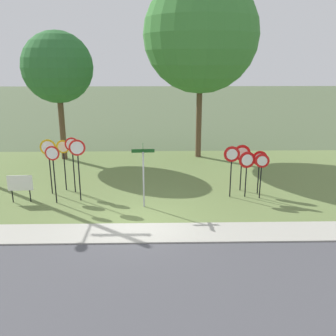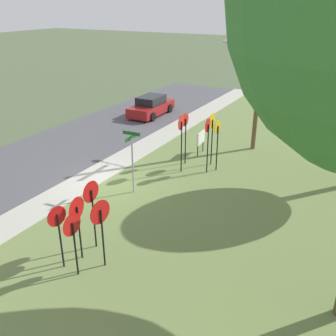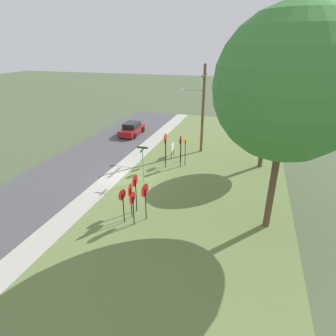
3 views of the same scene
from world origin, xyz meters
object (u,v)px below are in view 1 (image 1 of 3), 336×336
at_px(stop_sign_far_left, 72,153).
at_px(yield_sign_center, 260,162).
at_px(yield_sign_near_right, 262,166).
at_px(oak_tree_left, 58,68).
at_px(yield_sign_far_right, 242,157).
at_px(street_name_post, 143,170).
at_px(stop_sign_near_left, 49,154).
at_px(stop_sign_far_center, 64,155).
at_px(yield_sign_far_left, 247,164).
at_px(notice_board, 20,184).
at_px(stop_sign_far_right, 53,163).
at_px(oak_tree_right, 201,35).
at_px(yield_sign_near_left, 232,160).
at_px(stop_sign_near_right, 78,157).

bearing_deg(stop_sign_far_left, yield_sign_center, -5.77).
distance_m(stop_sign_far_left, yield_sign_near_right, 8.75).
bearing_deg(oak_tree_left, yield_sign_center, -32.23).
height_order(yield_sign_far_right, street_name_post, street_name_post).
bearing_deg(street_name_post, yield_sign_center, 13.03).
bearing_deg(stop_sign_near_left, yield_sign_center, -3.16).
distance_m(stop_sign_far_left, stop_sign_far_center, 0.59).
bearing_deg(yield_sign_far_left, stop_sign_far_center, 166.89).
xyz_separation_m(stop_sign_near_left, stop_sign_far_left, (1.04, 0.23, -0.01)).
bearing_deg(yield_sign_center, yield_sign_near_right, -93.48).
bearing_deg(yield_sign_far_left, stop_sign_far_left, 168.42).
bearing_deg(stop_sign_far_center, oak_tree_left, 108.34).
distance_m(yield_sign_center, notice_board, 10.90).
distance_m(stop_sign_near_left, stop_sign_far_right, 1.30).
bearing_deg(oak_tree_left, stop_sign_far_left, -72.15).
height_order(yield_sign_far_right, notice_board, yield_sign_far_right).
bearing_deg(oak_tree_left, notice_board, -90.32).
distance_m(yield_sign_far_right, yield_sign_center, 0.87).
height_order(street_name_post, oak_tree_right, oak_tree_right).
xyz_separation_m(stop_sign_far_center, oak_tree_left, (-1.56, 6.11, 3.90)).
distance_m(yield_sign_near_right, yield_sign_far_left, 0.66).
relative_size(notice_board, oak_tree_right, 0.11).
xyz_separation_m(yield_sign_near_left, notice_board, (-9.45, -0.43, -0.97)).
relative_size(yield_sign_near_left, yield_sign_center, 1.16).
height_order(stop_sign_far_center, notice_board, stop_sign_far_center).
bearing_deg(stop_sign_near_right, oak_tree_right, 44.40).
relative_size(stop_sign_near_right, yield_sign_far_left, 1.30).
height_order(yield_sign_center, oak_tree_right, oak_tree_right).
relative_size(yield_sign_far_right, street_name_post, 0.83).
bearing_deg(oak_tree_right, stop_sign_near_left, -137.65).
height_order(yield_sign_near_right, yield_sign_far_left, yield_sign_far_left).
xyz_separation_m(stop_sign_far_left, yield_sign_center, (8.74, -0.41, -0.38)).
relative_size(yield_sign_far_left, oak_tree_right, 0.20).
height_order(stop_sign_near_left, stop_sign_far_left, stop_sign_far_left).
relative_size(stop_sign_far_right, oak_tree_right, 0.23).
bearing_deg(yield_sign_near_right, oak_tree_right, 116.00).
relative_size(yield_sign_near_right, oak_tree_left, 0.27).
bearing_deg(stop_sign_far_right, oak_tree_right, 52.20).
relative_size(stop_sign_near_right, street_name_post, 1.03).
xyz_separation_m(yield_sign_near_right, yield_sign_far_left, (-0.63, 0.20, 0.05)).
xyz_separation_m(stop_sign_near_right, yield_sign_near_right, (8.18, 0.09, -0.49)).
bearing_deg(stop_sign_far_center, stop_sign_near_right, -51.08).
xyz_separation_m(notice_board, oak_tree_right, (8.73, 8.03, 6.76)).
distance_m(yield_sign_far_left, notice_board, 10.19).
bearing_deg(yield_sign_center, oak_tree_left, 150.36).
distance_m(stop_sign_near_left, yield_sign_near_right, 9.76).
bearing_deg(stop_sign_far_right, notice_board, 177.85).
bearing_deg(stop_sign_far_center, oak_tree_right, 46.28).
height_order(yield_sign_far_left, oak_tree_right, oak_tree_right).
distance_m(stop_sign_far_left, stop_sign_far_right, 1.52).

